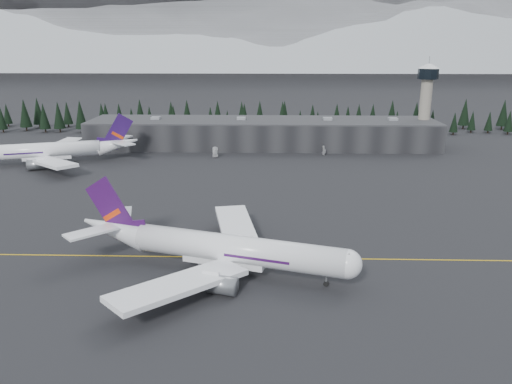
{
  "coord_description": "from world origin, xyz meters",
  "views": [
    {
      "loc": [
        3.76,
        -106.18,
        46.91
      ],
      "look_at": [
        0.0,
        20.0,
        9.0
      ],
      "focal_mm": 35.0,
      "sensor_mm": 36.0,
      "label": 1
    }
  ],
  "objects_px": {
    "terminal": "(263,133)",
    "gse_vehicle_b": "(324,154)",
    "jet_main": "(213,247)",
    "control_tower": "(426,96)",
    "gse_vehicle_a": "(215,156)",
    "jet_parked": "(54,150)"
  },
  "relations": [
    {
      "from": "gse_vehicle_a",
      "to": "gse_vehicle_b",
      "type": "distance_m",
      "value": 47.09
    },
    {
      "from": "jet_parked",
      "to": "gse_vehicle_a",
      "type": "xyz_separation_m",
      "value": [
        63.49,
        12.88,
        -4.8
      ]
    },
    {
      "from": "jet_main",
      "to": "gse_vehicle_a",
      "type": "height_order",
      "value": "jet_main"
    },
    {
      "from": "jet_main",
      "to": "gse_vehicle_a",
      "type": "bearing_deg",
      "value": 112.54
    },
    {
      "from": "control_tower",
      "to": "terminal",
      "type": "bearing_deg",
      "value": -177.71
    },
    {
      "from": "terminal",
      "to": "gse_vehicle_b",
      "type": "relative_size",
      "value": 37.71
    },
    {
      "from": "terminal",
      "to": "gse_vehicle_a",
      "type": "xyz_separation_m",
      "value": [
        -19.78,
        -24.38,
        -5.65
      ]
    },
    {
      "from": "gse_vehicle_a",
      "to": "jet_main",
      "type": "bearing_deg",
      "value": -94.8
    },
    {
      "from": "jet_main",
      "to": "gse_vehicle_a",
      "type": "distance_m",
      "value": 109.81
    },
    {
      "from": "jet_main",
      "to": "gse_vehicle_b",
      "type": "xyz_separation_m",
      "value": [
        35.2,
        114.95,
        -4.56
      ]
    },
    {
      "from": "jet_main",
      "to": "gse_vehicle_b",
      "type": "distance_m",
      "value": 120.3
    },
    {
      "from": "terminal",
      "to": "jet_parked",
      "type": "xyz_separation_m",
      "value": [
        -83.27,
        -37.26,
        -0.85
      ]
    },
    {
      "from": "control_tower",
      "to": "jet_main",
      "type": "distance_m",
      "value": 160.9
    },
    {
      "from": "control_tower",
      "to": "jet_parked",
      "type": "relative_size",
      "value": 0.59
    },
    {
      "from": "gse_vehicle_a",
      "to": "jet_parked",
      "type": "bearing_deg",
      "value": -179.36
    },
    {
      "from": "jet_main",
      "to": "gse_vehicle_a",
      "type": "xyz_separation_m",
      "value": [
        -11.53,
        109.11,
        -4.63
      ]
    },
    {
      "from": "control_tower",
      "to": "gse_vehicle_b",
      "type": "distance_m",
      "value": 57.33
    },
    {
      "from": "gse_vehicle_a",
      "to": "gse_vehicle_b",
      "type": "height_order",
      "value": "gse_vehicle_b"
    },
    {
      "from": "terminal",
      "to": "jet_parked",
      "type": "bearing_deg",
      "value": -155.89
    },
    {
      "from": "terminal",
      "to": "gse_vehicle_b",
      "type": "bearing_deg",
      "value": -34.52
    },
    {
      "from": "control_tower",
      "to": "jet_main",
      "type": "relative_size",
      "value": 0.61
    },
    {
      "from": "terminal",
      "to": "jet_main",
      "type": "xyz_separation_m",
      "value": [
        -8.25,
        -133.49,
        -1.02
      ]
    }
  ]
}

